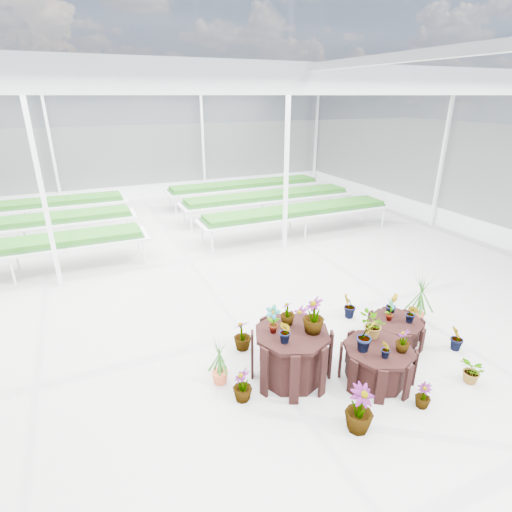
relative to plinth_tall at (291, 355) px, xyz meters
name	(u,v)px	position (x,y,z in m)	size (l,w,h in m)	color
ground_plane	(240,344)	(-0.40, 1.16, -0.42)	(24.00, 24.00, 0.00)	gray
greenhouse_shell	(238,226)	(-0.40, 1.16, 1.83)	(18.00, 24.00, 4.50)	white
steel_frame	(238,226)	(-0.40, 1.16, 1.83)	(18.00, 24.00, 4.50)	silver
nursery_benches	(159,218)	(-0.40, 8.36, 0.00)	(16.00, 7.00, 0.84)	silver
plinth_tall	(291,355)	(0.00, 0.00, 0.00)	(1.23, 1.23, 0.84)	black
plinth_mid	(377,364)	(1.20, -0.60, -0.12)	(1.12, 1.12, 0.59)	black
plinth_low	(395,331)	(2.20, 0.10, -0.20)	(0.99, 0.99, 0.44)	black
nursery_plants	(345,334)	(1.01, 0.00, 0.12)	(4.59, 2.85, 1.42)	#205717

